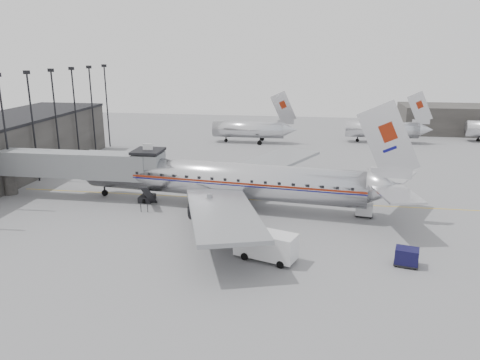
% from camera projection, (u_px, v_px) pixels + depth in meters
% --- Properties ---
extents(ground, '(160.00, 160.00, 0.00)m').
position_uv_depth(ground, '(215.00, 215.00, 52.70)').
color(ground, slate).
rests_on(ground, ground).
extents(hangar, '(30.00, 12.00, 6.00)m').
position_uv_depth(hangar, '(472.00, 120.00, 102.32)').
color(hangar, '#32302E').
rests_on(hangar, ground).
extents(apron_line, '(60.00, 0.15, 0.01)m').
position_uv_depth(apron_line, '(249.00, 200.00, 57.96)').
color(apron_line, gold).
rests_on(apron_line, ground).
extents(jet_bridge, '(21.00, 6.20, 7.10)m').
position_uv_depth(jet_bridge, '(88.00, 166.00, 57.49)').
color(jet_bridge, slate).
rests_on(jet_bridge, ground).
extents(floodlight_masts, '(0.90, 42.25, 15.25)m').
position_uv_depth(floodlight_masts, '(45.00, 119.00, 66.82)').
color(floodlight_masts, black).
rests_on(floodlight_masts, ground).
extents(distant_aircraft_near, '(16.39, 3.20, 10.26)m').
position_uv_depth(distant_aircraft_near, '(249.00, 129.00, 92.15)').
color(distant_aircraft_near, silver).
rests_on(distant_aircraft_near, ground).
extents(distant_aircraft_mid, '(16.39, 3.20, 10.26)m').
position_uv_depth(distant_aircraft_mid, '(383.00, 129.00, 92.13)').
color(distant_aircraft_mid, silver).
rests_on(distant_aircraft_mid, ground).
extents(airliner, '(41.60, 38.36, 13.17)m').
position_uv_depth(airliner, '(228.00, 180.00, 54.42)').
color(airliner, silver).
rests_on(airliner, ground).
extents(service_van, '(5.86, 3.77, 2.58)m').
position_uv_depth(service_van, '(266.00, 245.00, 41.21)').
color(service_van, silver).
rests_on(service_van, ground).
extents(baggage_cart_navy, '(2.31, 1.95, 1.59)m').
position_uv_depth(baggage_cart_navy, '(407.00, 257.00, 40.18)').
color(baggage_cart_navy, black).
rests_on(baggage_cart_navy, ground).
extents(baggage_cart_white, '(2.09, 1.71, 1.49)m').
position_uv_depth(baggage_cart_white, '(364.00, 210.00, 51.96)').
color(baggage_cart_white, '#BDBDBF').
rests_on(baggage_cart_white, ground).
extents(ramp_worker, '(0.64, 0.50, 1.53)m').
position_uv_depth(ramp_worker, '(190.00, 199.00, 55.88)').
color(ramp_worker, gold).
rests_on(ramp_worker, ground).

